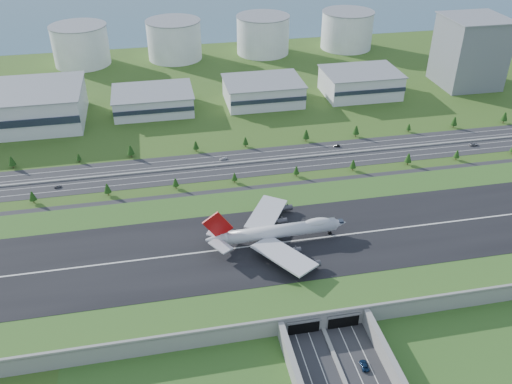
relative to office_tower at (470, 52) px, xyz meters
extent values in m
plane|color=#2D5119|center=(-200.00, -195.00, -27.50)|extent=(1200.00, 1200.00, 0.00)
cube|color=gray|center=(-200.00, -195.00, -23.50)|extent=(520.00, 100.00, 8.00)
cube|color=#234F1B|center=(-200.00, -195.00, -19.42)|extent=(520.00, 100.00, 0.16)
cube|color=black|center=(-200.00, -195.00, -19.28)|extent=(520.00, 58.00, 0.12)
cube|color=silver|center=(-200.00, -195.00, -19.20)|extent=(520.00, 0.90, 0.02)
cube|color=gray|center=(-200.00, -244.40, -18.90)|extent=(520.00, 1.20, 1.20)
cube|color=black|center=(-208.50, -245.20, -24.30)|extent=(13.00, 1.20, 6.00)
cube|color=black|center=(-191.50, -245.20, -24.30)|extent=(13.00, 1.20, 6.00)
cube|color=#28282B|center=(-200.00, -100.00, -27.44)|extent=(560.00, 36.00, 0.12)
cylinder|color=#3D2819|center=(-331.24, -122.00, -26.17)|extent=(0.50, 0.50, 2.66)
cone|color=#10380F|center=(-331.24, -122.00, -22.77)|extent=(4.14, 4.14, 5.32)
cylinder|color=#3D2819|center=(-290.43, -122.00, -26.13)|extent=(0.50, 0.50, 2.74)
cone|color=#10380F|center=(-290.43, -122.00, -22.63)|extent=(4.26, 4.26, 5.48)
cylinder|color=#3D2819|center=(-251.75, -122.00, -26.29)|extent=(0.50, 0.50, 2.42)
cone|color=#10380F|center=(-251.75, -122.00, -23.19)|extent=(3.77, 3.77, 4.85)
cylinder|color=#3D2819|center=(-216.90, -122.00, -26.36)|extent=(0.50, 0.50, 2.28)
cone|color=#10380F|center=(-216.90, -122.00, -23.45)|extent=(3.54, 3.54, 4.56)
cylinder|color=#3D2819|center=(-178.99, -122.00, -26.30)|extent=(0.50, 0.50, 2.41)
cone|color=#10380F|center=(-178.99, -122.00, -23.22)|extent=(3.74, 3.74, 4.81)
cylinder|color=#3D2819|center=(-142.87, -122.00, -26.20)|extent=(0.50, 0.50, 2.60)
cone|color=#10380F|center=(-142.87, -122.00, -22.88)|extent=(4.05, 4.05, 5.20)
cylinder|color=#3D2819|center=(-106.49, -122.00, -26.08)|extent=(0.50, 0.50, 2.84)
cone|color=#10380F|center=(-106.49, -122.00, -22.45)|extent=(4.42, 4.42, 5.68)
cylinder|color=#3D2819|center=(-73.23, -122.00, -26.27)|extent=(0.50, 0.50, 2.46)
cone|color=#10380F|center=(-73.23, -122.00, -23.13)|extent=(3.83, 3.83, 4.92)
cylinder|color=#3D2819|center=(-33.29, -122.00, -26.23)|extent=(0.50, 0.50, 2.54)
cylinder|color=#3D2819|center=(-349.69, -78.00, -26.04)|extent=(0.50, 0.50, 2.91)
cone|color=#10380F|center=(-349.69, -78.00, -22.32)|extent=(4.53, 4.53, 5.83)
cylinder|color=#3D2819|center=(-309.80, -78.00, -26.47)|extent=(0.50, 0.50, 2.06)
cone|color=#10380F|center=(-309.80, -78.00, -23.84)|extent=(3.20, 3.20, 4.12)
cylinder|color=#3D2819|center=(-277.28, -78.00, -25.99)|extent=(0.50, 0.50, 3.02)
cone|color=#10380F|center=(-277.28, -78.00, -22.13)|extent=(4.70, 4.70, 6.04)
cylinder|color=#3D2819|center=(-235.39, -78.00, -26.19)|extent=(0.50, 0.50, 2.62)
cone|color=#10380F|center=(-235.39, -78.00, -22.84)|extent=(4.07, 4.07, 5.24)
cylinder|color=#3D2819|center=(-202.31, -78.00, -26.24)|extent=(0.50, 0.50, 2.51)
cone|color=#10380F|center=(-202.31, -78.00, -23.03)|extent=(3.91, 3.91, 5.02)
cylinder|color=#3D2819|center=(-160.51, -78.00, -25.99)|extent=(0.50, 0.50, 3.03)
cone|color=#10380F|center=(-160.51, -78.00, -22.12)|extent=(4.71, 4.71, 6.05)
cylinder|color=#3D2819|center=(-124.86, -78.00, -26.02)|extent=(0.50, 0.50, 2.96)
cone|color=#10380F|center=(-124.86, -78.00, -22.24)|extent=(4.60, 4.60, 5.91)
cylinder|color=#3D2819|center=(-85.77, -78.00, -26.41)|extent=(0.50, 0.50, 2.18)
cone|color=#10380F|center=(-85.77, -78.00, -23.63)|extent=(3.38, 3.38, 4.35)
cylinder|color=#3D2819|center=(-51.35, -78.00, -26.03)|extent=(0.50, 0.50, 2.95)
cone|color=#10380F|center=(-51.35, -78.00, -22.26)|extent=(4.59, 4.59, 5.90)
cylinder|color=#3D2819|center=(-11.91, -78.00, -25.98)|extent=(0.50, 0.50, 3.05)
cone|color=#10380F|center=(-11.91, -78.00, -22.08)|extent=(4.74, 4.74, 6.10)
cube|color=silver|center=(-260.00, -5.00, -20.00)|extent=(58.00, 42.00, 15.00)
cube|color=silver|center=(-175.00, -5.00, -19.00)|extent=(58.00, 42.00, 17.00)
cube|color=silver|center=(-95.00, -5.00, -18.00)|extent=(58.00, 42.00, 19.00)
cube|color=slate|center=(0.00, 0.00, 0.00)|extent=(46.00, 46.00, 55.00)
cylinder|color=silver|center=(-320.00, 115.00, -10.00)|extent=(50.00, 50.00, 35.00)
cylinder|color=silver|center=(-235.00, 115.00, -10.00)|extent=(50.00, 50.00, 35.00)
cylinder|color=silver|center=(-150.00, 115.00, -10.00)|extent=(50.00, 50.00, 35.00)
cylinder|color=silver|center=(-65.00, 115.00, -10.00)|extent=(50.00, 50.00, 35.00)
cube|color=#3D6275|center=(-200.00, 285.00, -27.47)|extent=(1200.00, 260.00, 0.06)
cylinder|color=silver|center=(-206.99, -193.60, -13.40)|extent=(56.34, 7.75, 6.42)
cone|color=silver|center=(-176.89, -192.89, -13.40)|extent=(8.18, 6.61, 6.42)
cone|color=silver|center=(-237.09, -194.32, -13.00)|extent=(10.19, 6.66, 6.42)
ellipsoid|color=silver|center=(-187.89, -193.15, -11.09)|extent=(13.81, 5.33, 3.95)
cube|color=silver|center=(-208.59, -210.71, -14.40)|extent=(27.48, 32.34, 1.58)
cube|color=silver|center=(-209.40, -176.59, -14.40)|extent=(26.60, 32.57, 1.58)
cylinder|color=#38383D|center=(-201.92, -205.53, -16.61)|extent=(5.29, 3.13, 3.01)
cylinder|color=#38383D|center=(-195.81, -216.43, -16.61)|extent=(5.29, 3.13, 3.01)
cylinder|color=#38383D|center=(-202.49, -181.45, -16.61)|extent=(5.29, 3.13, 3.01)
cylinder|color=#38383D|center=(-196.90, -170.27, -16.61)|extent=(5.29, 3.13, 3.01)
cube|color=silver|center=(-235.94, -200.81, -12.19)|extent=(10.89, 12.56, 0.60)
cube|color=silver|center=(-236.25, -187.77, -12.19)|extent=(10.58, 12.58, 0.60)
cube|color=#A90B0C|center=(-236.09, -194.29, -5.37)|extent=(14.33, 1.24, 15.05)
cylinder|color=black|center=(-181.06, -192.99, -18.67)|extent=(1.91, 0.70, 1.91)
cylinder|color=black|center=(-210.93, -196.91, -18.67)|extent=(1.91, 0.70, 1.91)
cylinder|color=black|center=(-211.08, -190.49, -18.67)|extent=(1.91, 0.70, 1.91)
cylinder|color=black|center=(-216.95, -197.05, -18.67)|extent=(1.91, 0.70, 1.91)
cylinder|color=black|center=(-217.10, -190.63, -18.67)|extent=(1.91, 0.70, 1.91)
imported|color=#0B1E3B|center=(-190.31, -266.77, -26.56)|extent=(3.10, 6.07, 1.64)
imported|color=#55565A|center=(-319.84, -107.86, -26.67)|extent=(4.41, 2.57, 1.41)
imported|color=black|center=(-142.44, -90.04, -26.70)|extent=(4.31, 2.16, 1.36)
imported|color=#A4A5A9|center=(-51.79, -106.22, -26.55)|extent=(6.08, 2.99, 1.66)
imported|color=silver|center=(-219.65, -93.07, -26.68)|extent=(5.02, 2.61, 1.39)
camera|label=1|loc=(-258.22, -395.60, 139.99)|focal=38.00mm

